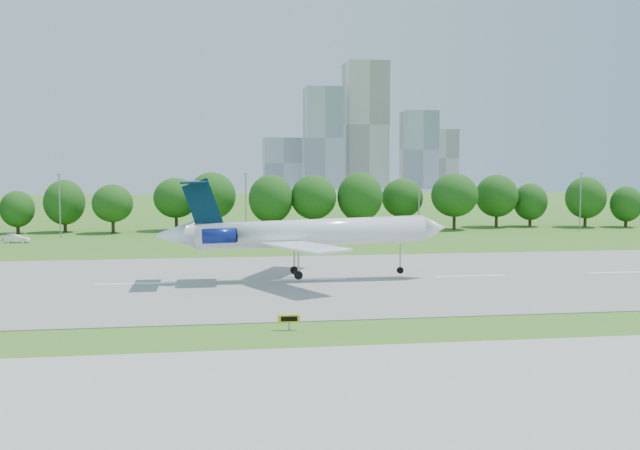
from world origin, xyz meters
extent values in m
plane|color=#32691B|center=(0.00, 0.00, 0.00)|extent=(600.00, 600.00, 0.00)
cube|color=gray|center=(0.00, 25.00, 0.04)|extent=(400.00, 45.00, 0.08)
cube|color=#ADADA8|center=(0.00, -18.00, 0.04)|extent=(400.00, 23.00, 0.08)
cylinder|color=#382314|center=(-20.00, 92.00, 1.80)|extent=(0.70, 0.70, 3.60)
sphere|color=#1A4411|center=(-20.00, 92.00, 6.20)|extent=(8.40, 8.40, 8.40)
cylinder|color=#382314|center=(20.00, 92.00, 1.80)|extent=(0.70, 0.70, 3.60)
sphere|color=#1A4411|center=(20.00, 92.00, 6.20)|extent=(8.40, 8.40, 8.40)
cylinder|color=#382314|center=(60.00, 92.00, 1.80)|extent=(0.70, 0.70, 3.60)
sphere|color=#1A4411|center=(60.00, 92.00, 6.20)|extent=(8.40, 8.40, 8.40)
cylinder|color=#382314|center=(100.00, 92.00, 1.80)|extent=(0.70, 0.70, 3.60)
sphere|color=#1A4411|center=(100.00, 92.00, 6.20)|extent=(8.40, 8.40, 8.40)
cylinder|color=gray|center=(-20.00, 82.00, 6.00)|extent=(0.24, 0.24, 12.00)
cube|color=gray|center=(-20.00, 82.00, 12.10)|extent=(0.90, 0.25, 0.18)
cylinder|color=gray|center=(15.00, 82.00, 6.00)|extent=(0.24, 0.24, 12.00)
cube|color=gray|center=(15.00, 82.00, 12.10)|extent=(0.90, 0.25, 0.18)
cylinder|color=gray|center=(50.00, 82.00, 6.00)|extent=(0.24, 0.24, 12.00)
cube|color=gray|center=(50.00, 82.00, 12.10)|extent=(0.90, 0.25, 0.18)
cylinder|color=gray|center=(85.00, 82.00, 6.00)|extent=(0.24, 0.24, 12.00)
cube|color=gray|center=(85.00, 82.00, 12.10)|extent=(0.90, 0.25, 0.18)
cube|color=#B2B2B7|center=(75.00, 380.00, 31.00)|extent=(22.00, 22.00, 62.00)
cube|color=beige|center=(105.00, 395.00, 40.00)|extent=(26.00, 26.00, 80.00)
cube|color=#B2B2B7|center=(135.00, 375.00, 24.00)|extent=(20.00, 20.00, 48.00)
cube|color=beige|center=(158.00, 400.00, 19.00)|extent=(18.00, 18.00, 38.00)
cube|color=#B2B2B7|center=(52.00, 405.00, 16.00)|extent=(24.00, 24.00, 32.00)
cylinder|color=white|center=(20.31, 25.00, 5.69)|extent=(27.17, 3.34, 3.85)
cone|color=white|center=(35.29, 25.10, 6.07)|extent=(2.99, 3.18, 3.23)
cone|color=white|center=(4.61, 24.89, 5.66)|extent=(4.43, 3.19, 3.27)
cube|color=white|center=(18.73, 18.67, 4.75)|extent=(9.11, 12.54, 0.34)
cube|color=white|center=(18.64, 31.31, 4.75)|extent=(8.99, 12.55, 0.34)
cube|color=#042136|center=(7.67, 24.91, 9.12)|extent=(4.70, 0.48, 6.13)
cube|color=#042136|center=(6.77, 24.91, 11.71)|extent=(2.95, 8.59, 0.27)
cylinder|color=navy|center=(9.50, 22.58, 5.69)|extent=(3.84, 1.74, 1.81)
cylinder|color=navy|center=(9.46, 27.27, 5.69)|extent=(3.84, 1.74, 1.81)
cylinder|color=gray|center=(31.14, 25.07, 2.54)|extent=(0.18, 0.18, 3.16)
cylinder|color=black|center=(31.14, 25.07, 0.96)|extent=(0.81, 0.28, 0.81)
cylinder|color=gray|center=(18.52, 23.00, 2.54)|extent=(0.22, 0.22, 3.16)
cylinder|color=black|center=(18.52, 23.00, 0.96)|extent=(1.00, 0.41, 0.99)
cylinder|color=gray|center=(18.49, 26.97, 2.54)|extent=(0.22, 0.22, 3.16)
cylinder|color=black|center=(18.49, 26.97, 0.96)|extent=(1.00, 0.41, 0.99)
cube|color=gray|center=(15.04, -0.33, 0.39)|extent=(0.12, 0.12, 0.79)
cube|color=#EFB50C|center=(15.04, -0.33, 0.96)|extent=(1.81, 0.28, 0.62)
cube|color=black|center=(15.03, -0.46, 0.96)|extent=(1.35, 0.08, 0.39)
imported|color=white|center=(-25.88, 74.34, 0.69)|extent=(4.20, 1.52, 1.38)
imported|color=silver|center=(-27.67, 78.96, 0.65)|extent=(3.87, 1.65, 1.30)
camera|label=1|loc=(9.20, -57.90, 13.41)|focal=40.00mm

